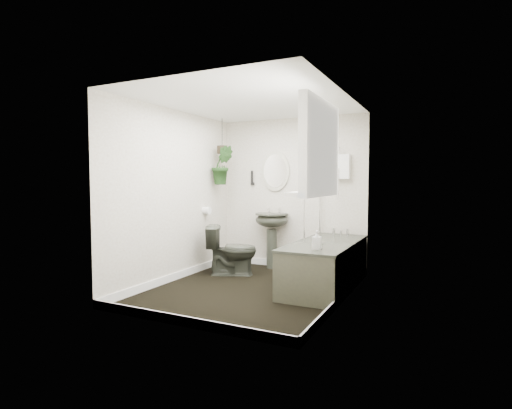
% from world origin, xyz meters
% --- Properties ---
extents(floor, '(2.30, 2.80, 0.02)m').
position_xyz_m(floor, '(0.00, 0.00, -0.01)').
color(floor, black).
rests_on(floor, ground).
extents(ceiling, '(2.30, 2.80, 0.02)m').
position_xyz_m(ceiling, '(0.00, 0.00, 2.31)').
color(ceiling, white).
rests_on(ceiling, ground).
extents(wall_back, '(2.30, 0.02, 2.30)m').
position_xyz_m(wall_back, '(0.00, 1.41, 1.15)').
color(wall_back, silver).
rests_on(wall_back, ground).
extents(wall_front, '(2.30, 0.02, 2.30)m').
position_xyz_m(wall_front, '(0.00, -1.41, 1.15)').
color(wall_front, silver).
rests_on(wall_front, ground).
extents(wall_left, '(0.02, 2.80, 2.30)m').
position_xyz_m(wall_left, '(-1.16, 0.00, 1.15)').
color(wall_left, silver).
rests_on(wall_left, ground).
extents(wall_right, '(0.02, 2.80, 2.30)m').
position_xyz_m(wall_right, '(1.16, 0.00, 1.15)').
color(wall_right, silver).
rests_on(wall_right, ground).
extents(skirting, '(2.30, 2.80, 0.10)m').
position_xyz_m(skirting, '(0.00, 0.00, 0.05)').
color(skirting, white).
rests_on(skirting, floor).
extents(bathtub, '(0.72, 1.72, 0.58)m').
position_xyz_m(bathtub, '(0.80, 0.50, 0.29)').
color(bathtub, '#2B2E25').
rests_on(bathtub, floor).
extents(bath_screen, '(0.04, 0.72, 1.40)m').
position_xyz_m(bath_screen, '(0.47, 0.99, 1.28)').
color(bath_screen, silver).
rests_on(bath_screen, bathtub).
extents(shower_box, '(0.20, 0.10, 0.35)m').
position_xyz_m(shower_box, '(0.80, 1.34, 1.55)').
color(shower_box, white).
rests_on(shower_box, wall_back).
extents(oval_mirror, '(0.46, 0.03, 0.62)m').
position_xyz_m(oval_mirror, '(-0.26, 1.37, 1.50)').
color(oval_mirror, '#BBB79F').
rests_on(oval_mirror, wall_back).
extents(wall_sconce, '(0.04, 0.04, 0.22)m').
position_xyz_m(wall_sconce, '(-0.66, 1.36, 1.40)').
color(wall_sconce, black).
rests_on(wall_sconce, wall_back).
extents(toilet_roll_holder, '(0.11, 0.11, 0.11)m').
position_xyz_m(toilet_roll_holder, '(-1.10, 0.70, 0.90)').
color(toilet_roll_holder, white).
rests_on(toilet_roll_holder, wall_left).
extents(window_recess, '(0.08, 1.00, 0.90)m').
position_xyz_m(window_recess, '(1.09, -0.70, 1.65)').
color(window_recess, white).
rests_on(window_recess, wall_right).
extents(window_sill, '(0.18, 1.00, 0.04)m').
position_xyz_m(window_sill, '(1.02, -0.70, 1.23)').
color(window_sill, white).
rests_on(window_sill, wall_right).
extents(window_blinds, '(0.01, 0.86, 0.76)m').
position_xyz_m(window_blinds, '(1.04, -0.70, 1.65)').
color(window_blinds, white).
rests_on(window_blinds, wall_right).
extents(toilet, '(0.80, 0.64, 0.71)m').
position_xyz_m(toilet, '(-0.60, 0.59, 0.36)').
color(toilet, '#2B2E25').
rests_on(toilet, floor).
extents(pedestal_sink, '(0.56, 0.50, 0.86)m').
position_xyz_m(pedestal_sink, '(-0.26, 1.24, 0.43)').
color(pedestal_sink, '#2B2E25').
rests_on(pedestal_sink, floor).
extents(sill_plant, '(0.25, 0.23, 0.23)m').
position_xyz_m(sill_plant, '(1.02, -0.40, 1.37)').
color(sill_plant, black).
rests_on(sill_plant, window_sill).
extents(hanging_plant, '(0.42, 0.41, 0.60)m').
position_xyz_m(hanging_plant, '(-0.97, 0.95, 1.59)').
color(hanging_plant, black).
rests_on(hanging_plant, ceiling).
extents(soap_bottle, '(0.11, 0.11, 0.21)m').
position_xyz_m(soap_bottle, '(0.86, -0.06, 0.69)').
color(soap_bottle, black).
rests_on(soap_bottle, bathtub).
extents(hanging_pot, '(0.16, 0.16, 0.12)m').
position_xyz_m(hanging_pot, '(-0.97, 0.95, 1.82)').
color(hanging_pot, black).
rests_on(hanging_pot, ceiling).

